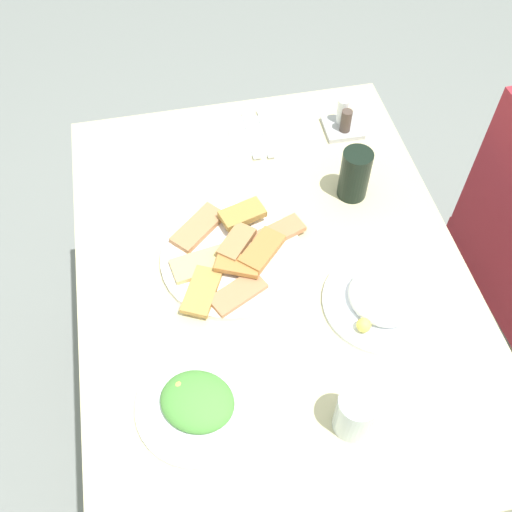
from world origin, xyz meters
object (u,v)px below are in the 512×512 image
(dining_table, at_px, (271,292))
(paper_napkin, at_px, (258,136))
(drinking_glass, at_px, (355,413))
(salad_plate_rice, at_px, (382,299))
(pide_platter, at_px, (232,255))
(spoon, at_px, (266,133))
(soda_can, at_px, (355,174))
(condiment_caddy, at_px, (343,122))
(fork, at_px, (251,135))
(salad_plate_greens, at_px, (197,403))

(dining_table, bearing_deg, paper_napkin, 172.10)
(drinking_glass, bearing_deg, salad_plate_rice, 149.63)
(pide_platter, bearing_deg, spoon, 157.23)
(dining_table, xyz_separation_m, drinking_glass, (0.35, 0.06, 0.14))
(soda_can, height_order, condiment_caddy, soda_can)
(spoon, bearing_deg, fork, -87.12)
(drinking_glass, bearing_deg, soda_can, 162.71)
(salad_plate_rice, bearing_deg, spoon, -167.25)
(pide_platter, height_order, soda_can, soda_can)
(soda_can, bearing_deg, dining_table, -53.22)
(pide_platter, height_order, fork, pide_platter)
(pide_platter, xyz_separation_m, salad_plate_greens, (0.30, -0.12, 0.00))
(pide_platter, xyz_separation_m, soda_can, (-0.13, 0.30, 0.05))
(salad_plate_greens, bearing_deg, drinking_glass, 71.30)
(salad_plate_greens, bearing_deg, dining_table, 143.72)
(soda_can, bearing_deg, condiment_caddy, 168.71)
(pide_platter, distance_m, salad_plate_greens, 0.32)
(pide_platter, distance_m, paper_napkin, 0.38)
(drinking_glass, xyz_separation_m, paper_napkin, (-0.74, -0.01, -0.05))
(salad_plate_rice, bearing_deg, pide_platter, -122.17)
(salad_plate_greens, height_order, spoon, salad_plate_greens)
(drinking_glass, distance_m, fork, 0.75)
(salad_plate_greens, xyz_separation_m, spoon, (-0.66, 0.27, -0.01))
(salad_plate_greens, relative_size, soda_can, 1.81)
(salad_plate_rice, distance_m, soda_can, 0.30)
(dining_table, xyz_separation_m, soda_can, (-0.17, 0.22, 0.15))
(paper_napkin, distance_m, condiment_caddy, 0.21)
(salad_plate_greens, distance_m, condiment_caddy, 0.79)
(spoon, bearing_deg, soda_can, 35.86)
(fork, bearing_deg, condiment_caddy, 86.50)
(salad_plate_greens, relative_size, condiment_caddy, 2.40)
(salad_plate_greens, xyz_separation_m, fork, (-0.66, 0.23, -0.01))
(salad_plate_rice, bearing_deg, paper_napkin, -165.39)
(dining_table, relative_size, pide_platter, 3.38)
(salad_plate_rice, bearing_deg, condiment_caddy, 171.80)
(pide_platter, relative_size, drinking_glass, 3.21)
(dining_table, height_order, salad_plate_greens, salad_plate_greens)
(condiment_caddy, bearing_deg, drinking_glass, -15.58)
(salad_plate_greens, bearing_deg, soda_can, 135.95)
(salad_plate_rice, xyz_separation_m, spoon, (-0.52, -0.12, -0.01))
(salad_plate_greens, relative_size, spoon, 1.29)
(salad_plate_greens, bearing_deg, salad_plate_rice, 109.39)
(paper_napkin, relative_size, condiment_caddy, 1.57)
(drinking_glass, distance_m, paper_napkin, 0.75)
(soda_can, distance_m, spoon, 0.28)
(salad_plate_greens, bearing_deg, spoon, 158.00)
(salad_plate_rice, xyz_separation_m, soda_can, (-0.29, 0.03, 0.04))
(dining_table, height_order, paper_napkin, paper_napkin)
(soda_can, height_order, spoon, soda_can)
(soda_can, relative_size, paper_napkin, 0.85)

